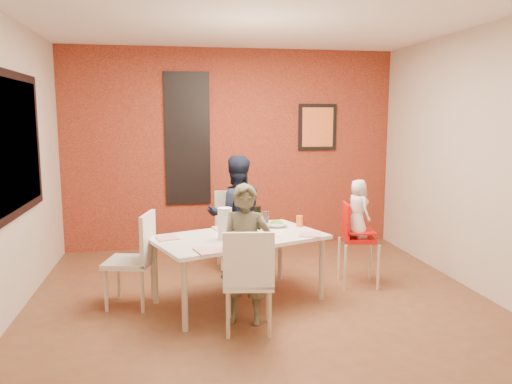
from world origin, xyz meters
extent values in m
plane|color=brown|center=(0.00, 0.00, 0.00)|extent=(4.50, 4.50, 0.00)
cube|color=white|center=(0.00, 0.00, 2.70)|extent=(4.50, 4.50, 0.02)
cube|color=beige|center=(0.00, 2.25, 1.35)|extent=(4.50, 0.02, 2.70)
cube|color=beige|center=(0.00, -2.25, 1.35)|extent=(4.50, 0.02, 2.70)
cube|color=beige|center=(-2.25, 0.00, 1.35)|extent=(0.02, 4.50, 2.70)
cube|color=beige|center=(2.25, 0.00, 1.35)|extent=(0.02, 4.50, 2.70)
cube|color=maroon|center=(0.00, 2.23, 1.35)|extent=(4.50, 0.02, 2.70)
cube|color=black|center=(-2.22, 0.20, 1.55)|extent=(0.05, 1.70, 1.30)
cube|color=black|center=(-2.21, 0.20, 1.55)|extent=(0.02, 1.55, 1.15)
cube|color=white|center=(-0.60, 2.21, 1.50)|extent=(0.55, 0.03, 1.70)
cube|color=black|center=(-0.60, 2.21, 1.50)|extent=(0.60, 0.03, 1.76)
cube|color=black|center=(1.20, 2.21, 1.65)|extent=(0.54, 0.03, 0.64)
cube|color=orange|center=(1.20, 2.19, 1.65)|extent=(0.44, 0.01, 0.54)
cube|color=white|center=(-0.20, 0.09, 0.64)|extent=(1.79, 1.38, 0.04)
cylinder|color=tan|center=(-0.75, -0.51, 0.31)|extent=(0.05, 0.05, 0.63)
cylinder|color=tan|center=(-1.01, 0.18, 0.31)|extent=(0.05, 0.05, 0.63)
cylinder|color=tan|center=(0.60, 0.00, 0.31)|extent=(0.05, 0.05, 0.63)
cylinder|color=tan|center=(0.34, 0.69, 0.31)|extent=(0.05, 0.05, 0.63)
cube|color=white|center=(-0.21, -0.57, 0.42)|extent=(0.47, 0.47, 0.05)
cube|color=white|center=(-0.24, -0.75, 0.66)|extent=(0.41, 0.10, 0.47)
cylinder|color=tan|center=(-0.02, -0.43, 0.20)|extent=(0.03, 0.03, 0.41)
cylinder|color=tan|center=(-0.07, -0.76, 0.20)|extent=(0.03, 0.03, 0.41)
cylinder|color=tan|center=(-0.36, -0.38, 0.20)|extent=(0.03, 0.03, 0.41)
cylinder|color=tan|center=(-0.41, -0.71, 0.20)|extent=(0.03, 0.03, 0.41)
cube|color=silver|center=(-0.10, 1.20, 0.43)|extent=(0.43, 0.43, 0.05)
cube|color=silver|center=(-0.11, 1.39, 0.67)|extent=(0.42, 0.05, 0.48)
cylinder|color=beige|center=(-0.27, 1.02, 0.21)|extent=(0.03, 0.03, 0.41)
cylinder|color=beige|center=(-0.28, 1.37, 0.21)|extent=(0.03, 0.03, 0.41)
cylinder|color=beige|center=(0.07, 1.03, 0.21)|extent=(0.03, 0.03, 0.41)
cylinder|color=beige|center=(0.06, 1.37, 0.21)|extent=(0.03, 0.03, 0.41)
cube|color=silver|center=(-1.25, 0.17, 0.43)|extent=(0.51, 0.51, 0.05)
cube|color=silver|center=(-1.06, 0.13, 0.67)|extent=(0.14, 0.42, 0.48)
cylinder|color=#C4AB92|center=(-1.37, 0.38, 0.21)|extent=(0.03, 0.03, 0.41)
cylinder|color=#C4AB92|center=(-1.04, 0.30, 0.21)|extent=(0.03, 0.03, 0.41)
cylinder|color=#C4AB92|center=(-1.45, 0.05, 0.21)|extent=(0.03, 0.03, 0.41)
cylinder|color=#C4AB92|center=(-1.12, -0.03, 0.21)|extent=(0.03, 0.03, 0.41)
cube|color=red|center=(1.13, 0.38, 0.50)|extent=(0.35, 0.35, 0.05)
cube|color=red|center=(0.98, 0.40, 0.71)|extent=(0.07, 0.31, 0.37)
cube|color=red|center=(1.13, 0.38, 0.59)|extent=(0.35, 0.35, 0.02)
cylinder|color=#C3B391|center=(1.27, 0.18, 0.24)|extent=(0.03, 0.03, 0.48)
cylinder|color=#C3B391|center=(0.93, 0.23, 0.24)|extent=(0.03, 0.03, 0.48)
cylinder|color=#C3B391|center=(1.33, 0.52, 0.24)|extent=(0.03, 0.03, 0.48)
cylinder|color=#C3B391|center=(0.98, 0.57, 0.24)|extent=(0.03, 0.03, 0.48)
imported|color=brown|center=(-0.21, -0.41, 0.61)|extent=(0.52, 0.42, 1.23)
imported|color=black|center=(-0.10, 1.04, 0.68)|extent=(0.69, 0.55, 1.36)
imported|color=silver|center=(1.11, 0.38, 0.83)|extent=(0.27, 0.35, 0.62)
cube|color=white|center=(-0.52, -0.42, 0.67)|extent=(0.30, 0.30, 0.01)
cube|color=white|center=(-0.32, 0.42, 0.67)|extent=(0.23, 0.23, 0.01)
cube|color=white|center=(0.48, 0.00, 0.67)|extent=(0.25, 0.25, 0.01)
cube|color=white|center=(-0.88, 0.09, 0.67)|extent=(0.24, 0.24, 0.01)
imported|color=white|center=(-0.09, 0.03, 0.69)|extent=(0.26, 0.26, 0.05)
imported|color=white|center=(0.24, 0.41, 0.69)|extent=(0.23, 0.23, 0.05)
cylinder|color=black|center=(0.00, 0.21, 0.79)|extent=(0.07, 0.07, 0.26)
cylinder|color=silver|center=(-0.11, -0.13, 0.76)|extent=(0.07, 0.07, 0.21)
cylinder|color=silver|center=(0.07, 0.18, 0.77)|extent=(0.07, 0.07, 0.21)
cylinder|color=silver|center=(-0.35, -0.02, 0.81)|extent=(0.13, 0.13, 0.30)
cylinder|color=red|center=(-0.12, 0.14, 0.73)|extent=(0.04, 0.04, 0.14)
cylinder|color=#386E24|center=(-0.11, 0.10, 0.73)|extent=(0.04, 0.04, 0.14)
cylinder|color=brown|center=(-0.21, 0.19, 0.73)|extent=(0.04, 0.04, 0.14)
cylinder|color=orange|center=(0.47, 0.38, 0.72)|extent=(0.07, 0.07, 0.12)
camera|label=1|loc=(-0.84, -4.54, 1.79)|focal=35.00mm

